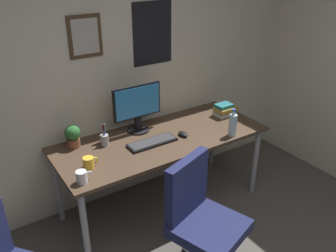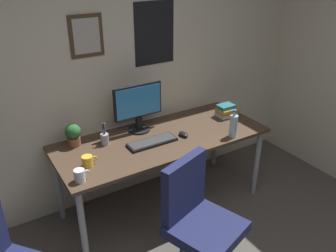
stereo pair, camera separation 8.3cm
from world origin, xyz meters
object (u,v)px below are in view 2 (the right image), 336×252
object	(u,v)px
computer_mouse	(183,134)
keyboard	(152,142)
monitor	(138,106)
book_stack_left	(227,110)
coffee_mug_near	(80,175)
pen_cup	(105,138)
potted_plant	(73,134)
office_chair	(197,217)
coffee_mug_far	(88,161)
water_bottle	(233,126)

from	to	relation	value
computer_mouse	keyboard	bearing A→B (deg)	174.56
keyboard	monitor	bearing A→B (deg)	85.85
keyboard	book_stack_left	xyz separation A→B (m)	(0.91, 0.11, 0.05)
coffee_mug_near	pen_cup	size ratio (longest dim) A/B	0.58
computer_mouse	potted_plant	size ratio (longest dim) A/B	0.56
keyboard	book_stack_left	size ratio (longest dim) A/B	2.02
computer_mouse	coffee_mug_near	distance (m)	1.02
potted_plant	coffee_mug_near	bearing A→B (deg)	-103.86
computer_mouse	pen_cup	bearing A→B (deg)	160.76
computer_mouse	book_stack_left	distance (m)	0.62
office_chair	monitor	size ratio (longest dim) A/B	2.07
pen_cup	monitor	bearing A→B (deg)	12.93
coffee_mug_near	coffee_mug_far	distance (m)	0.20
computer_mouse	potted_plant	world-z (taller)	potted_plant
office_chair	keyboard	world-z (taller)	office_chair
monitor	coffee_mug_near	bearing A→B (deg)	-145.58
potted_plant	water_bottle	bearing A→B (deg)	-24.98
keyboard	pen_cup	world-z (taller)	pen_cup
computer_mouse	pen_cup	distance (m)	0.69
coffee_mug_far	pen_cup	distance (m)	0.35
coffee_mug_far	office_chair	bearing A→B (deg)	-53.67
office_chair	pen_cup	world-z (taller)	office_chair
potted_plant	pen_cup	bearing A→B (deg)	-28.01
coffee_mug_far	potted_plant	distance (m)	0.38
office_chair	computer_mouse	xyz separation A→B (m)	(0.37, 0.73, 0.23)
keyboard	coffee_mug_far	xyz separation A→B (m)	(-0.59, -0.06, 0.03)
coffee_mug_far	book_stack_left	world-z (taller)	book_stack_left
pen_cup	water_bottle	bearing A→B (deg)	-24.29
office_chair	coffee_mug_near	bearing A→B (deg)	139.17
pen_cup	book_stack_left	size ratio (longest dim) A/B	0.94
coffee_mug_far	pen_cup	size ratio (longest dim) A/B	0.60
water_bottle	potted_plant	xyz separation A→B (m)	(-1.24, 0.58, -0.00)
computer_mouse	coffee_mug_far	distance (m)	0.89
water_bottle	potted_plant	world-z (taller)	water_bottle
coffee_mug_far	book_stack_left	xyz separation A→B (m)	(1.50, 0.16, 0.02)
water_bottle	coffee_mug_far	distance (m)	1.28
office_chair	coffee_mug_far	bearing A→B (deg)	126.33
keyboard	coffee_mug_far	size ratio (longest dim) A/B	3.56
office_chair	water_bottle	xyz separation A→B (m)	(0.74, 0.50, 0.32)
pen_cup	potted_plant	bearing A→B (deg)	151.99
potted_plant	coffee_mug_far	bearing A→B (deg)	-92.53
office_chair	pen_cup	bearing A→B (deg)	106.06
water_bottle	pen_cup	size ratio (longest dim) A/B	1.26
office_chair	potted_plant	xyz separation A→B (m)	(-0.50, 1.08, 0.31)
office_chair	keyboard	xyz separation A→B (m)	(0.07, 0.76, 0.22)
keyboard	computer_mouse	bearing A→B (deg)	-5.44
pen_cup	book_stack_left	bearing A→B (deg)	-4.16
computer_mouse	coffee_mug_near	world-z (taller)	coffee_mug_near
pen_cup	book_stack_left	xyz separation A→B (m)	(1.26, -0.09, 0.00)
monitor	book_stack_left	world-z (taller)	monitor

